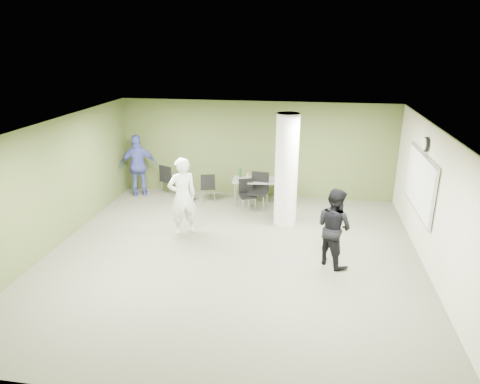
% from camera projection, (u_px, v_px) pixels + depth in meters
% --- Properties ---
extents(floor, '(8.00, 8.00, 0.00)m').
position_uv_depth(floor, '(232.00, 257.00, 9.22)').
color(floor, '#555644').
rests_on(floor, ground).
extents(ceiling, '(8.00, 8.00, 0.00)m').
position_uv_depth(ceiling, '(231.00, 128.00, 8.28)').
color(ceiling, white).
rests_on(ceiling, wall_back).
extents(wall_back, '(8.00, 2.80, 0.02)m').
position_uv_depth(wall_back, '(256.00, 149.00, 12.47)').
color(wall_back, '#4F5E2C').
rests_on(wall_back, floor).
extents(wall_left, '(0.02, 8.00, 2.80)m').
position_uv_depth(wall_left, '(52.00, 186.00, 9.35)').
color(wall_left, '#4F5E2C').
rests_on(wall_left, floor).
extents(wall_right_cream, '(0.02, 8.00, 2.80)m').
position_uv_depth(wall_right_cream, '(438.00, 207.00, 8.15)').
color(wall_right_cream, beige).
rests_on(wall_right_cream, floor).
extents(column, '(0.56, 0.56, 2.80)m').
position_uv_depth(column, '(286.00, 170.00, 10.46)').
color(column, silver).
rests_on(column, floor).
extents(whiteboard, '(0.05, 2.30, 1.30)m').
position_uv_depth(whiteboard, '(420.00, 183.00, 9.24)').
color(whiteboard, silver).
rests_on(whiteboard, wall_right_cream).
extents(wall_clock, '(0.06, 0.32, 0.32)m').
position_uv_depth(wall_clock, '(426.00, 144.00, 8.96)').
color(wall_clock, black).
rests_on(wall_clock, wall_right_cream).
extents(folding_table, '(1.57, 0.78, 0.97)m').
position_uv_depth(folding_table, '(259.00, 181.00, 12.01)').
color(folding_table, gray).
rests_on(folding_table, floor).
extents(wastebasket, '(0.28, 0.28, 0.33)m').
position_uv_depth(wastebasket, '(189.00, 196.00, 12.34)').
color(wastebasket, '#4C4C4C').
rests_on(wastebasket, floor).
extents(chair_back_left, '(0.61, 0.61, 0.93)m').
position_uv_depth(chair_back_left, '(168.00, 178.00, 12.74)').
color(chair_back_left, black).
rests_on(chair_back_left, floor).
extents(chair_back_right, '(0.51, 0.51, 0.85)m').
position_uv_depth(chair_back_right, '(208.00, 185.00, 12.23)').
color(chair_back_right, black).
rests_on(chair_back_right, floor).
extents(chair_table_left, '(0.55, 0.55, 0.84)m').
position_uv_depth(chair_table_left, '(247.00, 192.00, 11.68)').
color(chair_table_left, black).
rests_on(chair_table_left, floor).
extents(chair_table_right, '(0.56, 0.56, 1.00)m').
position_uv_depth(chair_table_right, '(259.00, 188.00, 11.71)').
color(chair_table_right, black).
rests_on(chair_table_right, floor).
extents(woman_white, '(0.82, 0.76, 1.89)m').
position_uv_depth(woman_white, '(182.00, 197.00, 10.04)').
color(woman_white, silver).
rests_on(woman_white, floor).
extents(man_black, '(1.01, 1.01, 1.66)m').
position_uv_depth(man_black, '(334.00, 227.00, 8.67)').
color(man_black, black).
rests_on(man_black, floor).
extents(man_blue, '(1.17, 0.79, 1.85)m').
position_uv_depth(man_blue, '(139.00, 166.00, 12.56)').
color(man_blue, '#434BA6').
rests_on(man_blue, floor).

